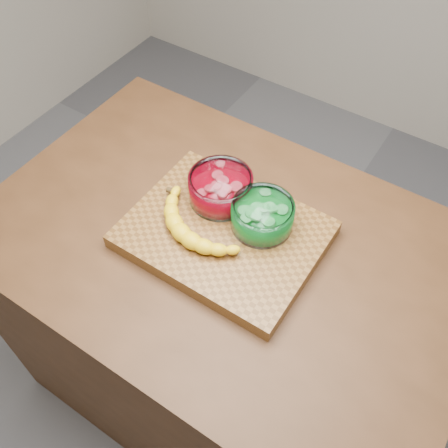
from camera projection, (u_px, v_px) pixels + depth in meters
The scene contains 6 objects.
ground at pixel (224, 380), 1.91m from camera, with size 3.50×3.50×0.00m, color #5B5C60.
counter at pixel (224, 325), 1.56m from camera, with size 1.20×0.80×0.90m, color #472A15.
cutting_board at pixel (224, 234), 1.19m from camera, with size 0.45×0.35×0.04m, color brown.
bowl_red at pixel (221, 188), 1.21m from camera, with size 0.16×0.16×0.07m.
bowl_green at pixel (262, 215), 1.16m from camera, with size 0.15×0.15×0.07m.
banana at pixel (199, 224), 1.17m from camera, with size 0.28×0.17×0.04m, color yellow, non-canonical shape.
Camera 1 is at (0.40, -0.61, 1.87)m, focal length 40.00 mm.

